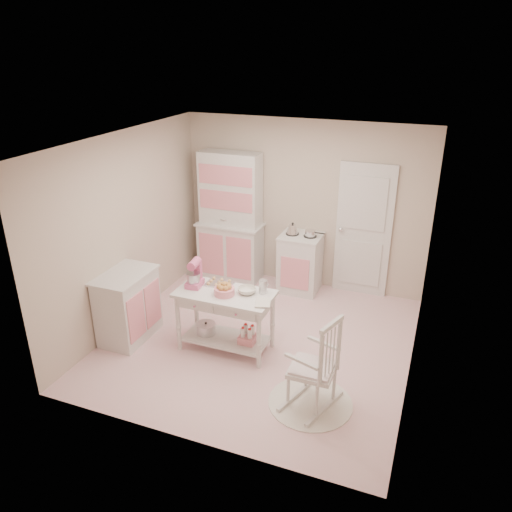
{
  "coord_description": "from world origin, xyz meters",
  "views": [
    {
      "loc": [
        1.98,
        -5.2,
        3.63
      ],
      "look_at": [
        -0.12,
        0.2,
        1.12
      ],
      "focal_mm": 35.0,
      "sensor_mm": 36.0,
      "label": 1
    }
  ],
  "objects": [
    {
      "name": "room_shell",
      "position": [
        0.0,
        0.0,
        1.65
      ],
      "size": [
        3.84,
        3.84,
        2.62
      ],
      "color": "pink",
      "rests_on": "ground"
    },
    {
      "name": "door",
      "position": [
        0.95,
        1.87,
        1.02
      ],
      "size": [
        0.82,
        0.05,
        2.04
      ],
      "primitive_type": "cube",
      "color": "silver",
      "rests_on": "ground"
    },
    {
      "name": "hutch",
      "position": [
        -1.14,
        1.66,
        1.04
      ],
      "size": [
        1.06,
        0.5,
        2.08
      ],
      "primitive_type": "cube",
      "color": "silver",
      "rests_on": "ground"
    },
    {
      "name": "stove",
      "position": [
        0.06,
        1.61,
        0.46
      ],
      "size": [
        0.62,
        0.57,
        0.92
      ],
      "primitive_type": "cube",
      "color": "silver",
      "rests_on": "ground"
    },
    {
      "name": "base_cabinet",
      "position": [
        -1.63,
        -0.52,
        0.46
      ],
      "size": [
        0.54,
        0.84,
        0.92
      ],
      "primitive_type": "cube",
      "color": "silver",
      "rests_on": "ground"
    },
    {
      "name": "lace_rug",
      "position": [
        0.96,
        -0.94,
        0.01
      ],
      "size": [
        0.92,
        0.92,
        0.01
      ],
      "primitive_type": "cylinder",
      "color": "white",
      "rests_on": "ground"
    },
    {
      "name": "rocking_chair",
      "position": [
        0.96,
        -0.94,
        0.55
      ],
      "size": [
        0.68,
        0.83,
        1.1
      ],
      "primitive_type": "cube",
      "rotation": [
        0.0,
        0.0,
        -0.32
      ],
      "color": "silver",
      "rests_on": "ground"
    },
    {
      "name": "work_table",
      "position": [
        -0.34,
        -0.3,
        0.4
      ],
      "size": [
        1.2,
        0.6,
        0.8
      ],
      "primitive_type": "cube",
      "color": "silver",
      "rests_on": "ground"
    },
    {
      "name": "stand_mixer",
      "position": [
        -0.76,
        -0.28,
        0.97
      ],
      "size": [
        0.23,
        0.3,
        0.34
      ],
      "primitive_type": "cube",
      "rotation": [
        0.0,
        0.0,
        0.1
      ],
      "color": "#D35989",
      "rests_on": "work_table"
    },
    {
      "name": "cookie_tray",
      "position": [
        -0.49,
        -0.12,
        0.81
      ],
      "size": [
        0.34,
        0.24,
        0.02
      ],
      "primitive_type": "cube",
      "color": "silver",
      "rests_on": "work_table"
    },
    {
      "name": "bread_basket",
      "position": [
        -0.32,
        -0.35,
        0.85
      ],
      "size": [
        0.25,
        0.25,
        0.09
      ],
      "primitive_type": "cylinder",
      "color": "pink",
      "rests_on": "work_table"
    },
    {
      "name": "mixing_bowl",
      "position": [
        -0.08,
        -0.22,
        0.84
      ],
      "size": [
        0.22,
        0.22,
        0.07
      ],
      "primitive_type": "imported",
      "color": "silver",
      "rests_on": "work_table"
    },
    {
      "name": "metal_pitcher",
      "position": [
        0.1,
        -0.14,
        0.89
      ],
      "size": [
        0.1,
        0.1,
        0.17
      ],
      "primitive_type": "cylinder",
      "color": "silver",
      "rests_on": "work_table"
    },
    {
      "name": "recipe_book",
      "position": [
        0.11,
        -0.42,
        0.81
      ],
      "size": [
        0.23,
        0.27,
        0.02
      ],
      "primitive_type": "imported",
      "rotation": [
        0.0,
        0.0,
        0.28
      ],
      "color": "silver",
      "rests_on": "work_table"
    }
  ]
}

